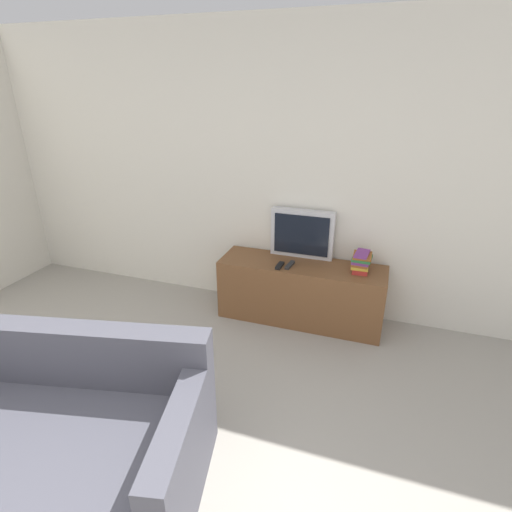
% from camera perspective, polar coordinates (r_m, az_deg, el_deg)
% --- Properties ---
extents(wall_back, '(9.00, 0.06, 2.60)m').
position_cam_1_polar(wall_back, '(3.68, 4.79, 11.37)').
color(wall_back, silver).
rests_on(wall_back, ground_plane).
extents(tv_stand, '(1.50, 0.44, 0.57)m').
position_cam_1_polar(tv_stand, '(3.75, 6.40, -5.12)').
color(tv_stand, brown).
rests_on(tv_stand, ground_plane).
extents(television, '(0.58, 0.09, 0.45)m').
position_cam_1_polar(television, '(3.70, 6.62, 3.19)').
color(television, silver).
rests_on(television, tv_stand).
extents(couch, '(1.99, 1.27, 0.80)m').
position_cam_1_polar(couch, '(2.69, -28.91, -22.01)').
color(couch, '#474751').
rests_on(couch, ground_plane).
extents(book_stack, '(0.17, 0.22, 0.17)m').
position_cam_1_polar(book_stack, '(3.55, 14.77, -0.81)').
color(book_stack, '#B72D28').
rests_on(book_stack, tv_stand).
extents(remote_on_stand, '(0.06, 0.17, 0.02)m').
position_cam_1_polar(remote_on_stand, '(3.56, 4.85, -1.28)').
color(remote_on_stand, '#2D2D2D').
rests_on(remote_on_stand, tv_stand).
extents(remote_secondary, '(0.05, 0.15, 0.02)m').
position_cam_1_polar(remote_secondary, '(3.55, 3.39, -1.37)').
color(remote_secondary, black).
rests_on(remote_secondary, tv_stand).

